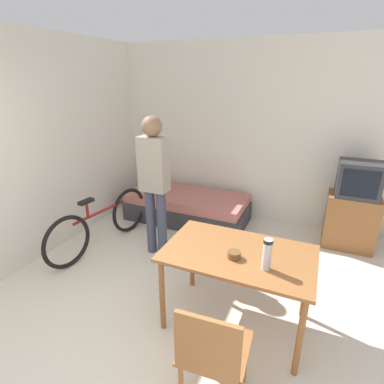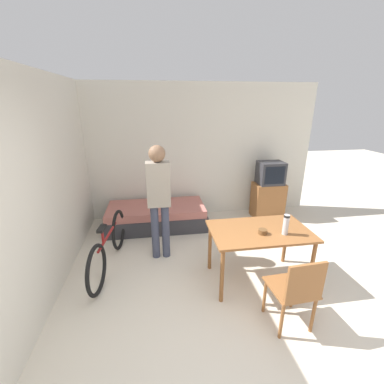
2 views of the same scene
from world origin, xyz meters
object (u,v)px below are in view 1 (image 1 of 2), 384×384
daybed (187,207)px  tv (353,208)px  thermos_flask (267,253)px  wooden_chair (212,353)px  mate_bowl (234,255)px  person_standing (154,177)px  bicycle (101,224)px  dining_table (238,261)px

daybed → tv: tv is taller
thermos_flask → daybed: bearing=128.5°
daybed → wooden_chair: bearing=-62.6°
wooden_chair → thermos_flask: (0.19, 0.68, 0.40)m
wooden_chair → tv: bearing=71.0°
wooden_chair → mate_bowl: size_ratio=8.13×
daybed → person_standing: person_standing is taller
daybed → bicycle: bearing=-120.0°
dining_table → person_standing: bearing=149.0°
person_standing → wooden_chair: bearing=-50.2°
person_standing → thermos_flask: 1.79m
tv → mate_bowl: (-1.03, -2.05, 0.23)m
dining_table → wooden_chair: (0.07, -0.84, -0.16)m
dining_table → thermos_flask: thermos_flask is taller
tv → thermos_flask: bearing=-110.0°
tv → dining_table: (-1.02, -1.94, 0.11)m
dining_table → daybed: bearing=125.8°
dining_table → bicycle: 2.14m
daybed → wooden_chair: size_ratio=2.13×
bicycle → tv: bearing=23.8°
daybed → person_standing: 1.35m
tv → person_standing: bearing=-152.8°
dining_table → wooden_chair: size_ratio=1.43×
tv → mate_bowl: tv is taller
thermos_flask → mate_bowl: size_ratio=2.41×
tv → bicycle: size_ratio=0.69×
dining_table → mate_bowl: mate_bowl is taller
thermos_flask → dining_table: bearing=149.3°
person_standing → mate_bowl: 1.55m
wooden_chair → thermos_flask: size_ratio=3.38×
dining_table → person_standing: size_ratio=0.72×
daybed → tv: bearing=2.8°
thermos_flask → mate_bowl: bearing=169.3°
wooden_chair → mate_bowl: wooden_chair is taller
bicycle → mate_bowl: size_ratio=15.71×
wooden_chair → person_standing: (-1.34, 1.60, 0.53)m
daybed → bicycle: (-0.71, -1.23, 0.13)m
daybed → tv: (2.34, 0.11, 0.35)m
daybed → mate_bowl: size_ratio=17.31×
wooden_chair → daybed: bearing=117.4°
daybed → bicycle: 1.42m
bicycle → person_standing: bearing=12.2°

